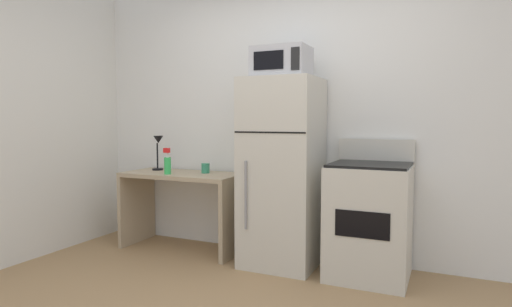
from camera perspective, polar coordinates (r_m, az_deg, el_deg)
The scene contains 8 objects.
wall_back_white at distance 3.99m, azimuth 5.97°, elevation 5.03°, with size 5.00×0.10×2.60m, color white.
desk at distance 4.23m, azimuth -9.79°, elevation -5.60°, with size 1.17×0.54×0.75m.
desk_lamp at distance 4.43m, azimuth -12.99°, elevation 0.87°, with size 0.14×0.12×0.35m.
coffee_mug at distance 4.13m, azimuth -6.79°, elevation -1.97°, with size 0.08×0.08×0.10m, color #338C66.
spray_bottle at distance 4.11m, azimuth -11.78°, elevation -1.36°, with size 0.06×0.06×0.25m.
refrigerator at distance 3.68m, azimuth 3.50°, elevation -2.58°, with size 0.62×0.62×1.61m.
microwave at distance 3.67m, azimuth 3.45°, elevation 12.08°, with size 0.46×0.35×0.26m.
oven_range at distance 3.55m, azimuth 14.91°, elevation -8.58°, with size 0.62×0.61×1.10m.
Camera 1 is at (1.26, -2.08, 1.26)m, focal length 29.84 mm.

